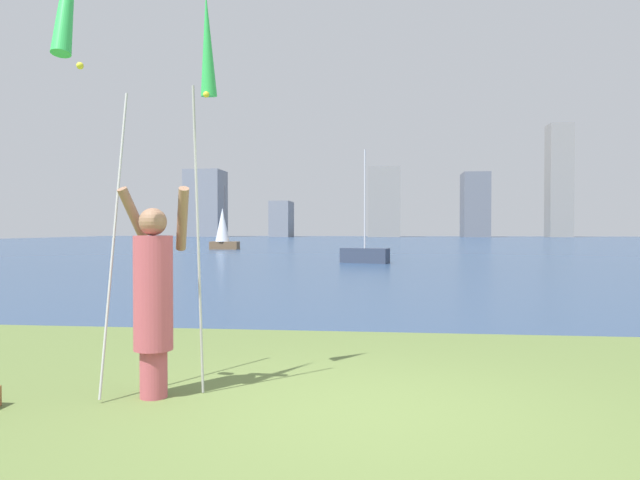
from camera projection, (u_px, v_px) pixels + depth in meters
ground at (386, 246)px, 55.76m from camera, size 120.00×138.00×0.12m
person at (154, 294)px, 5.57m from camera, size 0.72×0.53×1.97m
kite_flag_right at (207, 56)px, 5.83m from camera, size 0.16×0.58×3.88m
sailboat_1 at (365, 254)px, 27.41m from camera, size 2.32×1.34×5.19m
sailboat_2 at (223, 230)px, 45.60m from camera, size 2.20×1.13×4.86m
skyline_tower_0 at (206, 204)px, 117.72m from camera, size 6.95×7.36×13.00m
skyline_tower_1 at (282, 219)px, 115.21m from camera, size 3.74×7.07×6.81m
skyline_tower_2 at (384, 202)px, 113.58m from camera, size 6.05×4.40×13.23m
skyline_tower_3 at (475, 205)px, 112.48m from camera, size 4.79×7.14×12.02m
skyline_tower_4 at (559, 181)px, 112.16m from camera, size 4.20×4.68×21.08m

